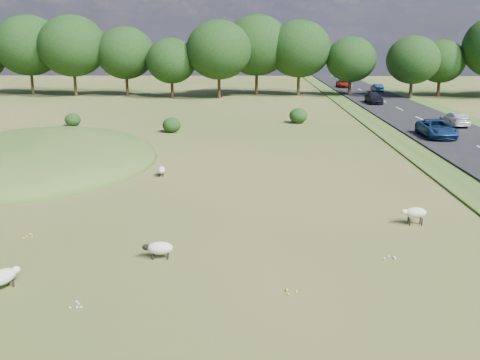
% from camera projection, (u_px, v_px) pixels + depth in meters
% --- Properties ---
extents(ground, '(160.00, 160.00, 0.00)m').
position_uv_depth(ground, '(220.00, 142.00, 44.08)').
color(ground, '#3A551A').
rests_on(ground, ground).
extents(mound, '(16.00, 20.00, 4.00)m').
position_uv_depth(mound, '(39.00, 163.00, 36.62)').
color(mound, '#33561E').
rests_on(mound, ground).
extents(road, '(8.00, 150.00, 0.25)m').
position_uv_depth(road, '(426.00, 123.00, 53.27)').
color(road, black).
rests_on(road, ground).
extents(treeline, '(96.28, 14.66, 11.70)m').
position_uv_depth(treeline, '(227.00, 51.00, 76.66)').
color(treeline, black).
rests_on(treeline, ground).
extents(shrubs, '(23.76, 7.47, 1.51)m').
position_uv_depth(shrubs, '(205.00, 119.00, 51.50)').
color(shrubs, black).
rests_on(shrubs, ground).
extents(sheep_0, '(0.95, 1.28, 0.72)m').
position_uv_depth(sheep_0, '(3.00, 277.00, 18.11)').
color(sheep_0, beige).
rests_on(sheep_0, ground).
extents(sheep_1, '(0.53, 1.03, 0.58)m').
position_uv_depth(sheep_1, '(161.00, 170.00, 33.10)').
color(sheep_1, beige).
rests_on(sheep_1, ground).
extents(sheep_2, '(1.16, 0.53, 0.84)m').
position_uv_depth(sheep_2, '(415.00, 213.00, 24.33)').
color(sheep_2, beige).
rests_on(sheep_2, ground).
extents(sheep_3, '(1.19, 0.55, 0.69)m').
position_uv_depth(sheep_3, '(159.00, 248.00, 20.63)').
color(sheep_3, beige).
rests_on(sheep_3, ground).
extents(car_0, '(1.86, 4.57, 1.33)m').
position_uv_depth(car_0, '(344.00, 75.00, 111.82)').
color(car_0, maroon).
rests_on(car_0, road).
extents(car_3, '(1.77, 4.41, 1.50)m').
position_uv_depth(car_3, '(374.00, 97.00, 67.88)').
color(car_3, black).
rests_on(car_3, road).
extents(car_4, '(2.37, 5.14, 1.43)m').
position_uv_depth(car_4, '(437.00, 129.00, 44.69)').
color(car_4, navy).
rests_on(car_4, road).
extents(car_5, '(2.06, 4.48, 1.24)m').
position_uv_depth(car_5, '(344.00, 83.00, 90.31)').
color(car_5, maroon).
rests_on(car_5, road).
extents(car_6, '(1.79, 4.40, 1.28)m').
position_uv_depth(car_6, '(455.00, 119.00, 50.65)').
color(car_6, silver).
rests_on(car_6, road).
extents(car_7, '(1.30, 3.72, 1.23)m').
position_uv_depth(car_7, '(377.00, 88.00, 82.32)').
color(car_7, navy).
rests_on(car_7, road).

